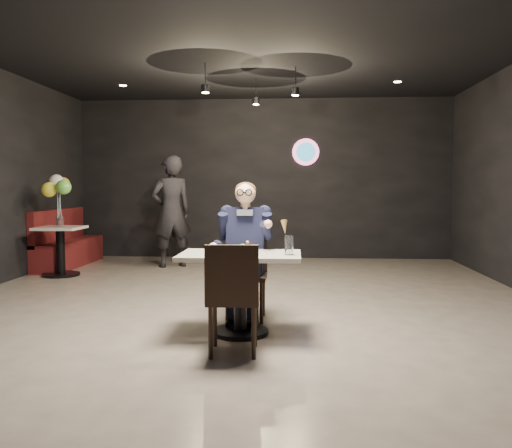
# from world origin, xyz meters

# --- Properties ---
(floor) EXTENTS (9.00, 9.00, 0.00)m
(floor) POSITION_xyz_m (0.00, 0.00, 0.00)
(floor) COLOR gray
(floor) RESTS_ON ground
(wall_sign) EXTENTS (0.50, 0.06, 0.50)m
(wall_sign) POSITION_xyz_m (0.80, 4.47, 2.00)
(wall_sign) COLOR pink
(wall_sign) RESTS_ON floor
(pendant_lights) EXTENTS (1.40, 1.20, 0.36)m
(pendant_lights) POSITION_xyz_m (0.00, 2.00, 2.88)
(pendant_lights) COLOR black
(pendant_lights) RESTS_ON floor
(main_table) EXTENTS (1.10, 0.70, 0.75)m
(main_table) POSITION_xyz_m (0.10, -0.87, 0.38)
(main_table) COLOR silver
(main_table) RESTS_ON floor
(chair_far) EXTENTS (0.42, 0.46, 0.92)m
(chair_far) POSITION_xyz_m (0.10, -0.32, 0.46)
(chair_far) COLOR black
(chair_far) RESTS_ON floor
(chair_near) EXTENTS (0.44, 0.48, 0.92)m
(chair_near) POSITION_xyz_m (0.10, -1.43, 0.46)
(chair_near) COLOR black
(chair_near) RESTS_ON floor
(seated_man) EXTENTS (0.60, 0.80, 1.44)m
(seated_man) POSITION_xyz_m (0.10, -0.32, 0.72)
(seated_man) COLOR black
(seated_man) RESTS_ON floor
(dessert_plate) EXTENTS (0.21, 0.21, 0.01)m
(dessert_plate) POSITION_xyz_m (0.18, -0.96, 0.76)
(dessert_plate) COLOR white
(dessert_plate) RESTS_ON main_table
(cake_slice) EXTENTS (0.14, 0.12, 0.08)m
(cake_slice) POSITION_xyz_m (0.19, -0.92, 0.80)
(cake_slice) COLOR black
(cake_slice) RESTS_ON dessert_plate
(mint_leaf) EXTENTS (0.06, 0.04, 0.01)m
(mint_leaf) POSITION_xyz_m (0.15, -0.96, 0.84)
(mint_leaf) COLOR green
(mint_leaf) RESTS_ON cake_slice
(sundae_glass) EXTENTS (0.08, 0.08, 0.17)m
(sundae_glass) POSITION_xyz_m (0.55, -0.95, 0.84)
(sundae_glass) COLOR silver
(sundae_glass) RESTS_ON main_table
(wafer_cone) EXTENTS (0.08, 0.08, 0.13)m
(wafer_cone) POSITION_xyz_m (0.51, -0.89, 0.99)
(wafer_cone) COLOR tan
(wafer_cone) RESTS_ON sundae_glass
(booth_bench) EXTENTS (0.48, 1.94, 0.97)m
(booth_bench) POSITION_xyz_m (-3.25, 3.18, 0.48)
(booth_bench) COLOR #4E1014
(booth_bench) RESTS_ON floor
(side_table) EXTENTS (0.64, 0.64, 0.80)m
(side_table) POSITION_xyz_m (-2.95, 2.18, 0.40)
(side_table) COLOR silver
(side_table) RESTS_ON floor
(balloon_vase) EXTENTS (0.11, 0.11, 0.16)m
(balloon_vase) POSITION_xyz_m (-2.95, 2.18, 0.83)
(balloon_vase) COLOR silver
(balloon_vase) RESTS_ON side_table
(balloon_bunch) EXTENTS (0.41, 0.41, 0.67)m
(balloon_bunch) POSITION_xyz_m (-2.95, 2.18, 1.24)
(balloon_bunch) COLOR #FFF035
(balloon_bunch) RESTS_ON balloon_vase
(passerby) EXTENTS (0.81, 0.72, 1.87)m
(passerby) POSITION_xyz_m (-1.47, 3.22, 0.94)
(passerby) COLOR black
(passerby) RESTS_ON floor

